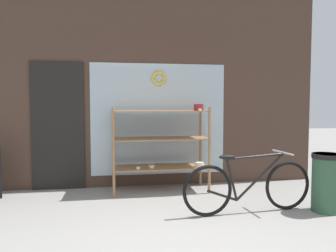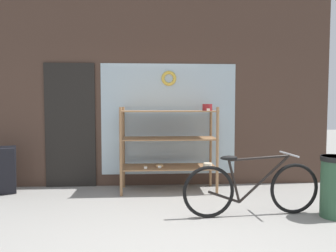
% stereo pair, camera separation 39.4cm
% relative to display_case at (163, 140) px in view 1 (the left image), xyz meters
% --- Properties ---
extents(storefront_facade, '(6.06, 0.13, 3.77)m').
position_rel_display_case_xyz_m(storefront_facade, '(-0.24, 0.44, 1.01)').
color(storefront_facade, '#473328').
rests_on(storefront_facade, ground_plane).
extents(display_case, '(1.53, 0.58, 1.41)m').
position_rel_display_case_xyz_m(display_case, '(0.00, 0.00, 0.00)').
color(display_case, '#8E6642').
rests_on(display_case, ground_plane).
extents(bicycle, '(1.78, 0.46, 0.78)m').
position_rel_display_case_xyz_m(bicycle, '(0.94, -1.26, -0.47)').
color(bicycle, black).
rests_on(bicycle, ground_plane).
extents(trash_bin, '(0.38, 0.38, 0.76)m').
position_rel_display_case_xyz_m(trash_bin, '(1.96, -1.37, -0.41)').
color(trash_bin, '#2D5138').
rests_on(trash_bin, ground_plane).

